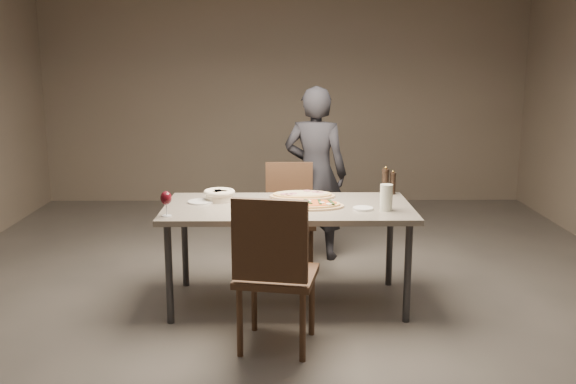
{
  "coord_description": "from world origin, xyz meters",
  "views": [
    {
      "loc": [
        -0.05,
        -4.56,
        1.82
      ],
      "look_at": [
        0.0,
        0.0,
        0.85
      ],
      "focal_mm": 40.0,
      "sensor_mm": 36.0,
      "label": 1
    }
  ],
  "objects_px": {
    "diner": "(315,173)",
    "carafe": "(386,197)",
    "ham_pizza": "(302,195)",
    "chair_far": "(289,210)",
    "zucchini_pizza": "(308,205)",
    "bread_basket": "(219,194)",
    "chair_near": "(274,266)",
    "pepper_mill_left": "(385,181)",
    "dining_table": "(288,213)"
  },
  "relations": [
    {
      "from": "zucchini_pizza",
      "to": "pepper_mill_left",
      "type": "height_order",
      "value": "pepper_mill_left"
    },
    {
      "from": "ham_pizza",
      "to": "diner",
      "type": "distance_m",
      "value": 0.85
    },
    {
      "from": "diner",
      "to": "carafe",
      "type": "bearing_deg",
      "value": 123.41
    },
    {
      "from": "carafe",
      "to": "ham_pizza",
      "type": "bearing_deg",
      "value": 142.53
    },
    {
      "from": "carafe",
      "to": "diner",
      "type": "bearing_deg",
      "value": 108.53
    },
    {
      "from": "chair_near",
      "to": "dining_table",
      "type": "bearing_deg",
      "value": 94.22
    },
    {
      "from": "carafe",
      "to": "chair_near",
      "type": "bearing_deg",
      "value": -139.97
    },
    {
      "from": "pepper_mill_left",
      "to": "diner",
      "type": "xyz_separation_m",
      "value": [
        -0.51,
        0.74,
        -0.07
      ]
    },
    {
      "from": "dining_table",
      "to": "diner",
      "type": "distance_m",
      "value": 1.15
    },
    {
      "from": "pepper_mill_left",
      "to": "chair_far",
      "type": "height_order",
      "value": "pepper_mill_left"
    },
    {
      "from": "zucchini_pizza",
      "to": "ham_pizza",
      "type": "bearing_deg",
      "value": 116.63
    },
    {
      "from": "dining_table",
      "to": "zucchini_pizza",
      "type": "xyz_separation_m",
      "value": [
        0.15,
        -0.05,
        0.07
      ]
    },
    {
      "from": "chair_far",
      "to": "ham_pizza",
      "type": "bearing_deg",
      "value": 98.5
    },
    {
      "from": "chair_near",
      "to": "zucchini_pizza",
      "type": "bearing_deg",
      "value": 83.44
    },
    {
      "from": "diner",
      "to": "bread_basket",
      "type": "bearing_deg",
      "value": 65.87
    },
    {
      "from": "carafe",
      "to": "chair_far",
      "type": "height_order",
      "value": "carafe"
    },
    {
      "from": "dining_table",
      "to": "chair_near",
      "type": "height_order",
      "value": "chair_near"
    },
    {
      "from": "ham_pizza",
      "to": "bread_basket",
      "type": "xyz_separation_m",
      "value": [
        -0.63,
        -0.12,
        0.03
      ]
    },
    {
      "from": "chair_far",
      "to": "zucchini_pizza",
      "type": "bearing_deg",
      "value": 97.13
    },
    {
      "from": "ham_pizza",
      "to": "carafe",
      "type": "height_order",
      "value": "carafe"
    },
    {
      "from": "carafe",
      "to": "zucchini_pizza",
      "type": "bearing_deg",
      "value": 168.91
    },
    {
      "from": "pepper_mill_left",
      "to": "chair_far",
      "type": "distance_m",
      "value": 0.95
    },
    {
      "from": "carafe",
      "to": "bread_basket",
      "type": "bearing_deg",
      "value": 164.97
    },
    {
      "from": "zucchini_pizza",
      "to": "pepper_mill_left",
      "type": "relative_size",
      "value": 2.31
    },
    {
      "from": "zucchini_pizza",
      "to": "chair_near",
      "type": "bearing_deg",
      "value": -86.12
    },
    {
      "from": "chair_near",
      "to": "chair_far",
      "type": "bearing_deg",
      "value": 96.84
    },
    {
      "from": "chair_near",
      "to": "chair_far",
      "type": "height_order",
      "value": "chair_near"
    },
    {
      "from": "ham_pizza",
      "to": "pepper_mill_left",
      "type": "xyz_separation_m",
      "value": [
        0.66,
        0.1,
        0.09
      ]
    },
    {
      "from": "zucchini_pizza",
      "to": "chair_near",
      "type": "distance_m",
      "value": 0.83
    },
    {
      "from": "bread_basket",
      "to": "pepper_mill_left",
      "type": "xyz_separation_m",
      "value": [
        1.29,
        0.22,
        0.06
      ]
    },
    {
      "from": "zucchini_pizza",
      "to": "chair_near",
      "type": "height_order",
      "value": "chair_near"
    },
    {
      "from": "zucchini_pizza",
      "to": "ham_pizza",
      "type": "relative_size",
      "value": 1.02
    },
    {
      "from": "zucchini_pizza",
      "to": "carafe",
      "type": "xyz_separation_m",
      "value": [
        0.55,
        -0.11,
        0.08
      ]
    },
    {
      "from": "bread_basket",
      "to": "diner",
      "type": "bearing_deg",
      "value": 51.0
    },
    {
      "from": "dining_table",
      "to": "ham_pizza",
      "type": "bearing_deg",
      "value": 67.85
    },
    {
      "from": "dining_table",
      "to": "zucchini_pizza",
      "type": "distance_m",
      "value": 0.17
    },
    {
      "from": "pepper_mill_left",
      "to": "diner",
      "type": "distance_m",
      "value": 0.9
    },
    {
      "from": "zucchini_pizza",
      "to": "bread_basket",
      "type": "distance_m",
      "value": 0.7
    },
    {
      "from": "zucchini_pizza",
      "to": "pepper_mill_left",
      "type": "distance_m",
      "value": 0.77
    },
    {
      "from": "bread_basket",
      "to": "chair_near",
      "type": "relative_size",
      "value": 0.23
    },
    {
      "from": "chair_near",
      "to": "diner",
      "type": "xyz_separation_m",
      "value": [
        0.36,
        1.94,
        0.22
      ]
    },
    {
      "from": "zucchini_pizza",
      "to": "carafe",
      "type": "bearing_deg",
      "value": 10.22
    },
    {
      "from": "zucchini_pizza",
      "to": "pepper_mill_left",
      "type": "xyz_separation_m",
      "value": [
        0.63,
        0.43,
        0.09
      ]
    },
    {
      "from": "dining_table",
      "to": "ham_pizza",
      "type": "relative_size",
      "value": 3.55
    },
    {
      "from": "dining_table",
      "to": "diner",
      "type": "relative_size",
      "value": 1.15
    },
    {
      "from": "carafe",
      "to": "diner",
      "type": "relative_size",
      "value": 0.12
    },
    {
      "from": "ham_pizza",
      "to": "chair_far",
      "type": "height_order",
      "value": "chair_far"
    },
    {
      "from": "ham_pizza",
      "to": "chair_near",
      "type": "distance_m",
      "value": 1.14
    },
    {
      "from": "carafe",
      "to": "diner",
      "type": "height_order",
      "value": "diner"
    },
    {
      "from": "ham_pizza",
      "to": "chair_far",
      "type": "relative_size",
      "value": 0.56
    }
  ]
}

